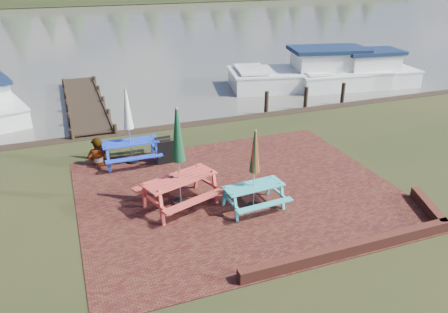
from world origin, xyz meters
name	(u,v)px	position (x,y,z in m)	size (l,w,h in m)	color
ground	(253,209)	(0.00, 0.00, 0.00)	(120.00, 120.00, 0.00)	black
paving	(239,192)	(0.00, 1.00, 0.01)	(9.00, 7.50, 0.02)	#3A1312
brick_wall	(377,237)	(2.15, -2.42, 0.15)	(6.21, 1.79, 0.30)	#4C1E16
water	(101,27)	(0.00, 37.00, 0.00)	(120.00, 60.00, 0.02)	#46443C
picnic_table_teal	(254,182)	(0.04, 0.09, 0.79)	(1.73, 1.56, 2.25)	teal
picnic_table_red	(179,174)	(-1.77, 0.90, 0.98)	(2.49, 2.35, 2.79)	#C43B32
picnic_table_blue	(130,138)	(-2.55, 4.15, 0.88)	(1.82, 1.62, 2.51)	#1733B3
chalkboard	(165,151)	(-1.53, 3.69, 0.45)	(0.55, 0.54, 0.88)	black
jetty	(85,102)	(-3.50, 11.28, 0.11)	(1.76, 9.08, 1.00)	black
boat_near	(312,75)	(8.37, 10.94, 0.49)	(8.94, 4.65, 2.30)	silver
boat_far	(358,75)	(10.77, 10.13, 0.44)	(7.08, 3.20, 2.14)	silver
person	(95,138)	(-3.61, 4.35, 0.96)	(0.70, 0.46, 1.91)	gray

